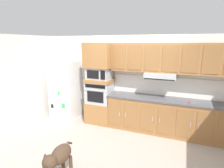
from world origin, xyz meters
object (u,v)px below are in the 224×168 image
at_px(microwave, 99,73).
at_px(screwdriver, 189,102).
at_px(dog, 59,157).
at_px(refrigerator, 66,90).
at_px(built_in_oven, 100,92).

height_order(microwave, screwdriver, microwave).
height_order(microwave, dog, microwave).
bearing_deg(microwave, refrigerator, -176.59).
bearing_deg(built_in_oven, refrigerator, -176.59).
height_order(refrigerator, microwave, refrigerator).
distance_m(screwdriver, dog, 3.08).
height_order(built_in_oven, screwdriver, built_in_oven).
bearing_deg(refrigerator, microwave, 3.41).
bearing_deg(built_in_oven, screwdriver, -2.83).
bearing_deg(refrigerator, dog, -56.89).
xyz_separation_m(refrigerator, screwdriver, (3.53, -0.05, 0.05)).
height_order(refrigerator, screwdriver, refrigerator).
distance_m(microwave, dog, 2.63).
xyz_separation_m(microwave, screwdriver, (2.39, -0.12, -0.53)).
relative_size(refrigerator, screwdriver, 11.60).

